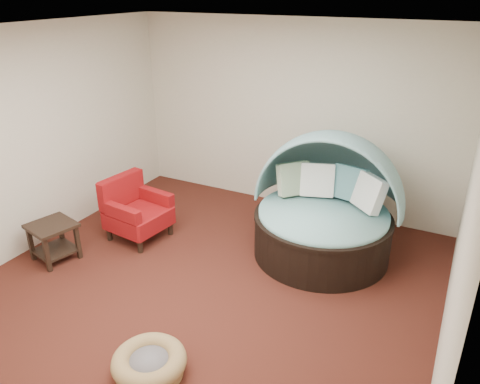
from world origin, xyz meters
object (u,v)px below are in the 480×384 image
at_px(red_armchair, 135,210).
at_px(side_table, 53,237).
at_px(pet_basket, 149,364).
at_px(canopy_daybed, 326,200).

bearing_deg(red_armchair, side_table, -113.33).
height_order(pet_basket, side_table, side_table).
xyz_separation_m(pet_basket, red_armchair, (-1.69, 1.96, 0.27)).
height_order(canopy_daybed, pet_basket, canopy_daybed).
distance_m(pet_basket, red_armchair, 2.60).
height_order(red_armchair, side_table, red_armchair).
bearing_deg(red_armchair, pet_basket, -42.13).
height_order(canopy_daybed, red_armchair, canopy_daybed).
bearing_deg(pet_basket, red_armchair, 130.76).
xyz_separation_m(canopy_daybed, side_table, (-2.95, -1.72, -0.41)).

